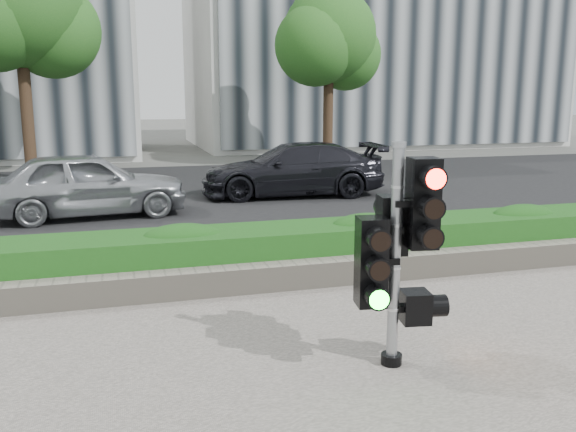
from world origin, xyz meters
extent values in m
plane|color=#51514C|center=(0.00, 0.00, 0.00)|extent=(120.00, 120.00, 0.00)
cube|color=black|center=(0.00, 10.00, 0.01)|extent=(60.00, 13.00, 0.02)
cube|color=gray|center=(0.00, 3.15, 0.06)|extent=(60.00, 0.25, 0.12)
cube|color=gray|center=(0.00, 1.90, 0.20)|extent=(12.00, 0.32, 0.34)
cube|color=#328528|center=(0.00, 2.55, 0.37)|extent=(12.00, 1.00, 0.68)
cube|color=#B7B7B2|center=(11.00, 25.00, 6.00)|extent=(18.00, 10.00, 12.00)
cylinder|color=black|center=(-4.50, 14.50, 2.02)|extent=(0.36, 0.36, 4.03)
sphere|color=#164E1A|center=(-4.50, 14.50, 5.18)|extent=(3.74, 3.74, 3.74)
sphere|color=#164E1A|center=(-3.64, 14.86, 4.46)|extent=(2.88, 2.88, 2.88)
cylinder|color=black|center=(5.50, 15.50, 1.79)|extent=(0.36, 0.36, 3.58)
sphere|color=#164E1A|center=(5.50, 15.50, 4.61)|extent=(3.33, 3.33, 3.33)
sphere|color=#164E1A|center=(6.27, 15.82, 3.97)|extent=(2.56, 2.56, 2.56)
sphere|color=#164E1A|center=(4.86, 15.12, 4.22)|extent=(2.82, 2.82, 2.82)
sphere|color=#164E1A|center=(5.50, 16.14, 5.38)|extent=(2.30, 2.30, 2.30)
cylinder|color=black|center=(0.41, -0.63, 0.08)|extent=(0.20, 0.20, 0.10)
cylinder|color=gray|center=(0.41, -0.63, 1.06)|extent=(0.10, 0.10, 2.07)
cylinder|color=gray|center=(0.41, -0.63, 2.12)|extent=(0.13, 0.13, 0.05)
cube|color=#FF1107|center=(0.64, -0.69, 1.59)|extent=(0.30, 0.30, 0.83)
cube|color=#14E51E|center=(0.18, -0.62, 1.06)|extent=(0.30, 0.30, 0.83)
cube|color=black|center=(0.48, -0.40, 1.34)|extent=(0.30, 0.30, 0.56)
cube|color=orange|center=(0.64, -0.63, 0.58)|extent=(0.30, 0.30, 0.30)
imported|color=#A4A6AB|center=(-2.62, 7.74, 0.72)|extent=(4.24, 2.09, 1.39)
imported|color=black|center=(2.31, 9.21, 0.69)|extent=(4.76, 2.26, 1.34)
camera|label=1|loc=(-2.03, -5.58, 2.56)|focal=38.00mm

